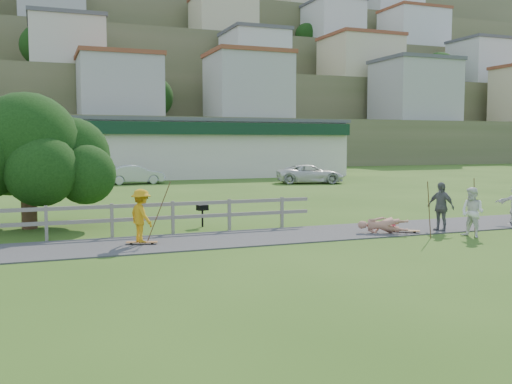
% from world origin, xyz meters
% --- Properties ---
extents(ground, '(260.00, 260.00, 0.00)m').
position_xyz_m(ground, '(0.00, 0.00, 0.00)').
color(ground, '#345919').
rests_on(ground, ground).
extents(path, '(34.00, 3.00, 0.04)m').
position_xyz_m(path, '(0.00, 1.50, 0.02)').
color(path, '#373739').
rests_on(path, ground).
extents(fence, '(15.05, 0.10, 1.10)m').
position_xyz_m(fence, '(-4.62, 3.30, 0.72)').
color(fence, slate).
rests_on(fence, ground).
extents(strip_mall, '(32.50, 10.75, 5.10)m').
position_xyz_m(strip_mall, '(4.00, 34.94, 2.58)').
color(strip_mall, silver).
rests_on(strip_mall, ground).
extents(hillside, '(220.00, 67.00, 47.50)m').
position_xyz_m(hillside, '(0.00, 91.31, 14.41)').
color(hillside, '#525A35').
rests_on(hillside, ground).
extents(skater_rider, '(0.89, 1.16, 1.59)m').
position_xyz_m(skater_rider, '(-3.36, 1.45, 0.80)').
color(skater_rider, orange).
rests_on(skater_rider, ground).
extents(skater_fallen, '(1.14, 1.63, 0.60)m').
position_xyz_m(skater_fallen, '(4.52, 0.64, 0.30)').
color(skater_fallen, tan).
rests_on(skater_fallen, ground).
extents(spectator_a, '(0.80, 0.92, 1.62)m').
position_xyz_m(spectator_a, '(6.89, -0.89, 0.81)').
color(spectator_a, white).
rests_on(spectator_a, ground).
extents(spectator_b, '(0.71, 1.08, 1.71)m').
position_xyz_m(spectator_b, '(6.71, 0.46, 0.86)').
color(spectator_b, slate).
rests_on(spectator_b, ground).
extents(car_silver, '(4.32, 1.72, 1.40)m').
position_xyz_m(car_silver, '(0.42, 26.83, 0.70)').
color(car_silver, '#B7BABF').
rests_on(car_silver, ground).
extents(car_white, '(5.44, 3.50, 1.40)m').
position_xyz_m(car_white, '(12.81, 22.87, 0.70)').
color(car_white, silver).
rests_on(car_white, ground).
extents(tree, '(5.89, 5.89, 3.80)m').
position_xyz_m(tree, '(-6.53, 6.25, 1.90)').
color(tree, black).
rests_on(tree, ground).
extents(bbq, '(0.43, 0.36, 0.80)m').
position_xyz_m(bbq, '(-0.66, 4.42, 0.40)').
color(bbq, black).
rests_on(bbq, ground).
extents(longboard_rider, '(0.95, 0.49, 0.10)m').
position_xyz_m(longboard_rider, '(-3.36, 1.45, 0.05)').
color(longboard_rider, '#8F5D2F').
rests_on(longboard_rider, ground).
extents(longboard_fallen, '(0.92, 0.82, 0.11)m').
position_xyz_m(longboard_fallen, '(5.32, 0.54, 0.06)').
color(longboard_fallen, '#8F5D2F').
rests_on(longboard_fallen, ground).
extents(helmet, '(0.31, 0.31, 0.31)m').
position_xyz_m(helmet, '(5.12, 0.99, 0.15)').
color(helmet, '#A10921').
rests_on(helmet, ground).
extents(pole_rider, '(0.03, 0.03, 2.01)m').
position_xyz_m(pole_rider, '(-2.76, 1.85, 1.00)').
color(pole_rider, '#543521').
rests_on(pole_rider, ground).
extents(pole_spec_left, '(0.03, 0.03, 1.84)m').
position_xyz_m(pole_spec_left, '(5.40, -0.61, 0.92)').
color(pole_spec_left, '#543521').
rests_on(pole_spec_left, ground).
extents(pole_spec_right, '(0.03, 0.03, 1.89)m').
position_xyz_m(pole_spec_right, '(7.38, -0.43, 0.94)').
color(pole_spec_right, '#543521').
rests_on(pole_spec_right, ground).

